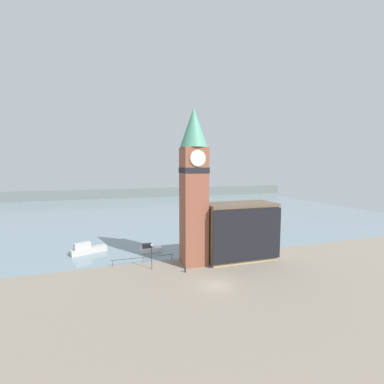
{
  "coord_description": "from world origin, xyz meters",
  "views": [
    {
      "loc": [
        -13.7,
        -31.96,
        16.43
      ],
      "look_at": [
        -1.52,
        6.63,
        12.6
      ],
      "focal_mm": 24.0,
      "sensor_mm": 36.0,
      "label": 1
    }
  ],
  "objects": [
    {
      "name": "mooring_bollard_near",
      "position": [
        -2.95,
        5.64,
        0.43
      ],
      "size": [
        0.26,
        0.26,
        0.78
      ],
      "color": "black",
      "rests_on": "ground_plane"
    },
    {
      "name": "ground_plane",
      "position": [
        0.0,
        0.0,
        0.0
      ],
      "size": [
        160.0,
        160.0,
        0.0
      ],
      "primitive_type": "plane",
      "color": "gray"
    },
    {
      "name": "water",
      "position": [
        0.0,
        71.71,
        -0.0
      ],
      "size": [
        160.0,
        120.0,
        0.0
      ],
      "color": "gray",
      "rests_on": "ground_plane"
    },
    {
      "name": "clock_tower",
      "position": [
        -0.51,
        8.83,
        13.95
      ],
      "size": [
        4.62,
        4.62,
        26.24
      ],
      "color": "brown",
      "rests_on": "ground_plane"
    },
    {
      "name": "pier_building",
      "position": [
        8.09,
        8.47,
        5.11
      ],
      "size": [
        12.76,
        6.1,
        10.19
      ],
      "color": "tan",
      "rests_on": "ground_plane"
    },
    {
      "name": "boat_far",
      "position": [
        -18.44,
        19.9,
        0.83
      ],
      "size": [
        6.74,
        3.8,
        2.26
      ],
      "rotation": [
        0.0,
        0.0,
        0.36
      ],
      "color": "#B7B2A8",
      "rests_on": "water"
    },
    {
      "name": "boat_near",
      "position": [
        -6.77,
        17.35,
        0.59
      ],
      "size": [
        4.22,
        1.87,
        1.59
      ],
      "rotation": [
        0.0,
        0.0,
        -0.06
      ],
      "color": "silver",
      "rests_on": "water"
    },
    {
      "name": "lamp_post",
      "position": [
        -7.79,
        8.44,
        2.91
      ],
      "size": [
        0.32,
        0.32,
        4.2
      ],
      "color": "black",
      "rests_on": "ground_plane"
    },
    {
      "name": "far_shoreline",
      "position": [
        0.0,
        111.71,
        2.5
      ],
      "size": [
        180.0,
        3.0,
        5.0
      ],
      "color": "slate",
      "rests_on": "water"
    },
    {
      "name": "pier_railing",
      "position": [
        -8.86,
        11.46,
        0.95
      ],
      "size": [
        10.67,
        0.08,
        1.09
      ],
      "color": "#333338",
      "rests_on": "ground_plane"
    }
  ]
}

